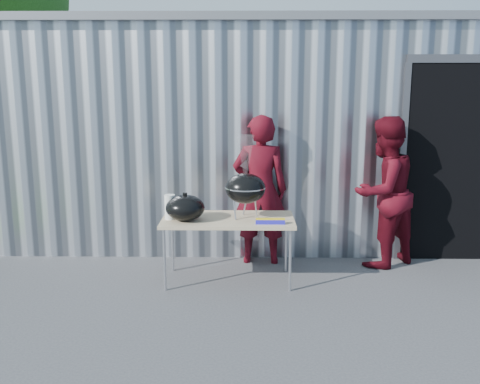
{
  "coord_description": "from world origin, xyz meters",
  "views": [
    {
      "loc": [
        0.1,
        -5.03,
        2.28
      ],
      "look_at": [
        0.02,
        0.89,
        1.05
      ],
      "focal_mm": 40.0,
      "sensor_mm": 36.0,
      "label": 1
    }
  ],
  "objects_px": {
    "folding_table": "(228,221)",
    "person_bystander": "(383,192)",
    "kettle_grill": "(245,182)",
    "person_cook": "(260,190)"
  },
  "relations": [
    {
      "from": "kettle_grill",
      "to": "person_bystander",
      "type": "distance_m",
      "value": 1.81
    },
    {
      "from": "kettle_grill",
      "to": "person_bystander",
      "type": "bearing_deg",
      "value": 18.53
    },
    {
      "from": "kettle_grill",
      "to": "person_cook",
      "type": "bearing_deg",
      "value": 74.41
    },
    {
      "from": "folding_table",
      "to": "person_cook",
      "type": "height_order",
      "value": "person_cook"
    },
    {
      "from": "folding_table",
      "to": "person_bystander",
      "type": "bearing_deg",
      "value": 17.26
    },
    {
      "from": "person_cook",
      "to": "person_bystander",
      "type": "distance_m",
      "value": 1.53
    },
    {
      "from": "folding_table",
      "to": "person_bystander",
      "type": "distance_m",
      "value": 2.0
    },
    {
      "from": "person_bystander",
      "to": "person_cook",
      "type": "bearing_deg",
      "value": -38.77
    },
    {
      "from": "folding_table",
      "to": "kettle_grill",
      "type": "height_order",
      "value": "kettle_grill"
    },
    {
      "from": "kettle_grill",
      "to": "person_bystander",
      "type": "relative_size",
      "value": 0.5
    }
  ]
}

